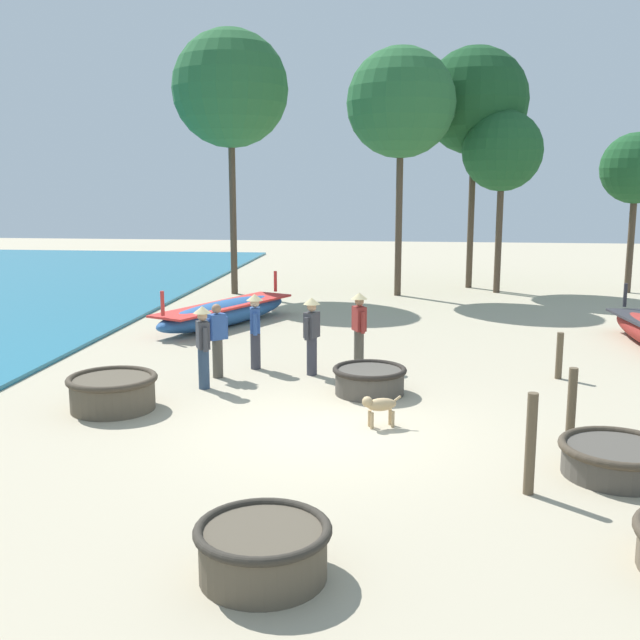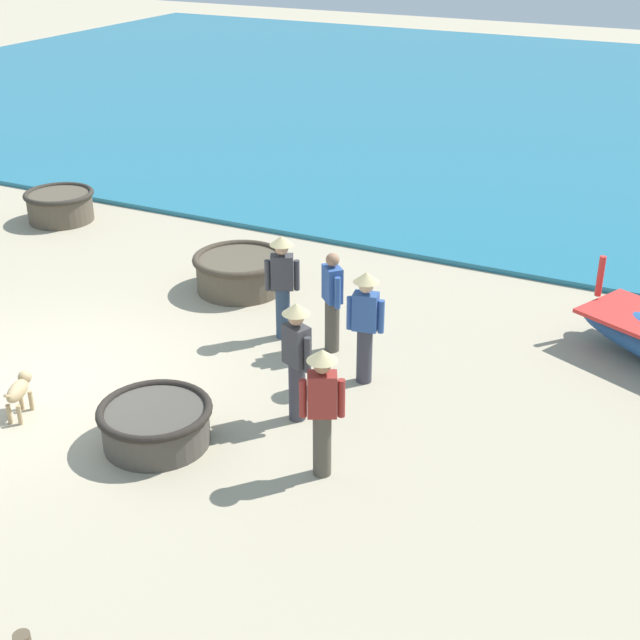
{
  "view_description": "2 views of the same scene",
  "coord_description": "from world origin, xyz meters",
  "px_view_note": "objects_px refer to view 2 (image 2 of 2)",
  "views": [
    {
      "loc": [
        1.24,
        -11.81,
        4.07
      ],
      "look_at": [
        -0.56,
        3.83,
        1.15
      ],
      "focal_mm": 42.0,
      "sensor_mm": 36.0,
      "label": 1
    },
    {
      "loc": [
        8.1,
        8.31,
        6.29
      ],
      "look_at": [
        -1.43,
        3.55,
        1.12
      ],
      "focal_mm": 50.0,
      "sensor_mm": 36.0,
      "label": 2
    }
  ],
  "objects_px": {
    "coracle_upturned": "(156,423)",
    "fisherman_by_coracle": "(297,354)",
    "fisherman_hauling": "(365,320)",
    "dog": "(19,390)",
    "coracle_front_left": "(240,271)",
    "fisherman_crouching": "(322,404)",
    "fisherman_standing_left": "(282,280)",
    "coracle_beside_post": "(60,205)",
    "fisherman_with_hat": "(332,300)"
  },
  "relations": [
    {
      "from": "coracle_front_left",
      "to": "fisherman_crouching",
      "type": "relative_size",
      "value": 0.97
    },
    {
      "from": "coracle_beside_post",
      "to": "fisherman_crouching",
      "type": "height_order",
      "value": "fisherman_crouching"
    },
    {
      "from": "coracle_beside_post",
      "to": "fisherman_hauling",
      "type": "bearing_deg",
      "value": 68.29
    },
    {
      "from": "coracle_front_left",
      "to": "fisherman_hauling",
      "type": "xyz_separation_m",
      "value": [
        1.98,
        3.23,
        0.62
      ]
    },
    {
      "from": "coracle_front_left",
      "to": "fisherman_crouching",
      "type": "distance_m",
      "value": 5.64
    },
    {
      "from": "coracle_front_left",
      "to": "fisherman_by_coracle",
      "type": "relative_size",
      "value": 0.97
    },
    {
      "from": "fisherman_standing_left",
      "to": "fisherman_with_hat",
      "type": "relative_size",
      "value": 1.06
    },
    {
      "from": "coracle_upturned",
      "to": "fisherman_with_hat",
      "type": "height_order",
      "value": "fisherman_with_hat"
    },
    {
      "from": "fisherman_standing_left",
      "to": "dog",
      "type": "distance_m",
      "value": 4.12
    },
    {
      "from": "coracle_front_left",
      "to": "fisherman_standing_left",
      "type": "relative_size",
      "value": 0.97
    },
    {
      "from": "coracle_beside_post",
      "to": "coracle_upturned",
      "type": "distance_m",
      "value": 9.01
    },
    {
      "from": "fisherman_with_hat",
      "to": "coracle_upturned",
      "type": "bearing_deg",
      "value": -15.16
    },
    {
      "from": "fisherman_with_hat",
      "to": "dog",
      "type": "relative_size",
      "value": 2.39
    },
    {
      "from": "coracle_front_left",
      "to": "fisherman_with_hat",
      "type": "relative_size",
      "value": 1.04
    },
    {
      "from": "fisherman_hauling",
      "to": "fisherman_with_hat",
      "type": "distance_m",
      "value": 1.05
    },
    {
      "from": "fisherman_hauling",
      "to": "fisherman_with_hat",
      "type": "height_order",
      "value": "fisherman_hauling"
    },
    {
      "from": "coracle_front_left",
      "to": "dog",
      "type": "xyz_separation_m",
      "value": [
        4.83,
        -0.45,
        0.03
      ]
    },
    {
      "from": "fisherman_hauling",
      "to": "dog",
      "type": "height_order",
      "value": "fisherman_hauling"
    },
    {
      "from": "fisherman_standing_left",
      "to": "fisherman_crouching",
      "type": "height_order",
      "value": "same"
    },
    {
      "from": "fisherman_standing_left",
      "to": "coracle_beside_post",
      "type": "bearing_deg",
      "value": -111.45
    },
    {
      "from": "fisherman_with_hat",
      "to": "fisherman_standing_left",
      "type": "bearing_deg",
      "value": -94.0
    },
    {
      "from": "fisherman_standing_left",
      "to": "fisherman_by_coracle",
      "type": "bearing_deg",
      "value": 33.11
    },
    {
      "from": "coracle_upturned",
      "to": "fisherman_by_coracle",
      "type": "bearing_deg",
      "value": 134.62
    },
    {
      "from": "coracle_upturned",
      "to": "fisherman_by_coracle",
      "type": "xyz_separation_m",
      "value": [
        -1.29,
        1.31,
        0.67
      ]
    },
    {
      "from": "fisherman_crouching",
      "to": "dog",
      "type": "bearing_deg",
      "value": -81.74
    },
    {
      "from": "fisherman_standing_left",
      "to": "fisherman_with_hat",
      "type": "distance_m",
      "value": 0.88
    },
    {
      "from": "fisherman_hauling",
      "to": "dog",
      "type": "relative_size",
      "value": 2.54
    },
    {
      "from": "fisherman_standing_left",
      "to": "coracle_front_left",
      "type": "bearing_deg",
      "value": -129.54
    },
    {
      "from": "fisherman_by_coracle",
      "to": "fisherman_crouching",
      "type": "relative_size",
      "value": 1.0
    },
    {
      "from": "coracle_front_left",
      "to": "fisherman_with_hat",
      "type": "bearing_deg",
      "value": 61.07
    },
    {
      "from": "fisherman_hauling",
      "to": "dog",
      "type": "bearing_deg",
      "value": -52.27
    },
    {
      "from": "fisherman_hauling",
      "to": "fisherman_with_hat",
      "type": "bearing_deg",
      "value": -128.37
    },
    {
      "from": "coracle_beside_post",
      "to": "coracle_upturned",
      "type": "bearing_deg",
      "value": 48.61
    },
    {
      "from": "coracle_front_left",
      "to": "fisherman_hauling",
      "type": "distance_m",
      "value": 3.84
    },
    {
      "from": "coracle_front_left",
      "to": "fisherman_standing_left",
      "type": "height_order",
      "value": "fisherman_standing_left"
    },
    {
      "from": "fisherman_standing_left",
      "to": "fisherman_hauling",
      "type": "xyz_separation_m",
      "value": [
        0.71,
        1.69,
        0.0
      ]
    },
    {
      "from": "coracle_upturned",
      "to": "fisherman_standing_left",
      "type": "relative_size",
      "value": 0.86
    },
    {
      "from": "fisherman_by_coracle",
      "to": "coracle_beside_post",
      "type": "bearing_deg",
      "value": -120.01
    },
    {
      "from": "fisherman_crouching",
      "to": "coracle_upturned",
      "type": "bearing_deg",
      "value": -80.9
    },
    {
      "from": "coracle_upturned",
      "to": "coracle_front_left",
      "type": "bearing_deg",
      "value": -161.41
    },
    {
      "from": "coracle_beside_post",
      "to": "coracle_front_left",
      "type": "height_order",
      "value": "same"
    },
    {
      "from": "coracle_beside_post",
      "to": "fisherman_hauling",
      "type": "relative_size",
      "value": 0.86
    },
    {
      "from": "fisherman_by_coracle",
      "to": "fisherman_crouching",
      "type": "bearing_deg",
      "value": 41.31
    },
    {
      "from": "fisherman_crouching",
      "to": "fisherman_by_coracle",
      "type": "bearing_deg",
      "value": -138.69
    },
    {
      "from": "coracle_upturned",
      "to": "dog",
      "type": "bearing_deg",
      "value": -82.65
    },
    {
      "from": "dog",
      "to": "fisherman_standing_left",
      "type": "bearing_deg",
      "value": 150.69
    },
    {
      "from": "coracle_beside_post",
      "to": "fisherman_standing_left",
      "type": "relative_size",
      "value": 0.86
    },
    {
      "from": "coracle_upturned",
      "to": "fisherman_standing_left",
      "type": "bearing_deg",
      "value": 179.9
    },
    {
      "from": "coracle_upturned",
      "to": "fisherman_standing_left",
      "type": "height_order",
      "value": "fisherman_standing_left"
    },
    {
      "from": "fisherman_with_hat",
      "to": "fisherman_by_coracle",
      "type": "distance_m",
      "value": 1.99
    }
  ]
}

